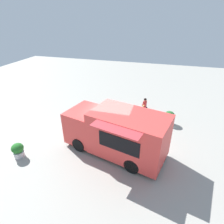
{
  "coord_description": "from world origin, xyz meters",
  "views": [
    {
      "loc": [
        -2.57,
        8.76,
        6.72
      ],
      "look_at": [
        0.32,
        -1.25,
        1.15
      ],
      "focal_mm": 29.69,
      "sensor_mm": 36.0,
      "label": 1
    }
  ],
  "objects_px": {
    "food_truck": "(117,133)",
    "trash_bin": "(85,110)",
    "person_customer": "(145,105)",
    "planter_flowering_near": "(169,117)",
    "planter_flowering_far": "(18,150)"
  },
  "relations": [
    {
      "from": "food_truck",
      "to": "trash_bin",
      "type": "xyz_separation_m",
      "value": [
        3.23,
        -3.16,
        -0.67
      ]
    },
    {
      "from": "person_customer",
      "to": "planter_flowering_near",
      "type": "height_order",
      "value": "planter_flowering_near"
    },
    {
      "from": "food_truck",
      "to": "planter_flowering_near",
      "type": "xyz_separation_m",
      "value": [
        -2.7,
        -3.79,
        -0.7
      ]
    },
    {
      "from": "person_customer",
      "to": "planter_flowering_near",
      "type": "bearing_deg",
      "value": 135.91
    },
    {
      "from": "planter_flowering_far",
      "to": "planter_flowering_near",
      "type": "bearing_deg",
      "value": -143.04
    },
    {
      "from": "planter_flowering_near",
      "to": "planter_flowering_far",
      "type": "height_order",
      "value": "planter_flowering_near"
    },
    {
      "from": "food_truck",
      "to": "planter_flowering_far",
      "type": "relative_size",
      "value": 7.01
    },
    {
      "from": "food_truck",
      "to": "planter_flowering_far",
      "type": "distance_m",
      "value": 5.21
    },
    {
      "from": "food_truck",
      "to": "planter_flowering_near",
      "type": "bearing_deg",
      "value": -125.41
    },
    {
      "from": "food_truck",
      "to": "planter_flowering_near",
      "type": "relative_size",
      "value": 6.18
    },
    {
      "from": "food_truck",
      "to": "trash_bin",
      "type": "relative_size",
      "value": 5.51
    },
    {
      "from": "planter_flowering_near",
      "to": "planter_flowering_far",
      "type": "bearing_deg",
      "value": 36.96
    },
    {
      "from": "food_truck",
      "to": "trash_bin",
      "type": "distance_m",
      "value": 4.57
    },
    {
      "from": "planter_flowering_near",
      "to": "planter_flowering_far",
      "type": "distance_m",
      "value": 9.4
    },
    {
      "from": "planter_flowering_near",
      "to": "trash_bin",
      "type": "distance_m",
      "value": 5.96
    }
  ]
}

